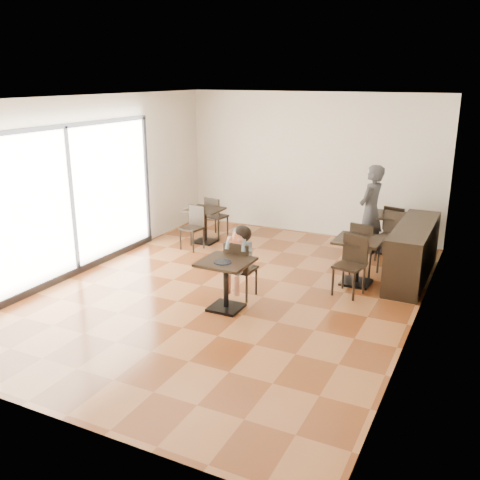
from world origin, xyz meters
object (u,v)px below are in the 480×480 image
Objects in this scene: cafe_table_mid at (357,261)px; chair_mid_a at (365,248)px; child_table at (226,285)px; chair_mid_b at (349,267)px; child at (241,262)px; cafe_table_back at (386,233)px; chair_left_b at (192,228)px; chair_left_a at (217,217)px; chair_back_a at (396,228)px; cafe_table_left at (205,226)px; chair_back_b at (389,237)px; child_chair at (241,269)px; adult_patron at (371,210)px.

chair_mid_a is at bearing 90.00° from cafe_table_mid.
chair_mid_b is at bearing 42.17° from child_table.
cafe_table_back is (1.66, 3.46, -0.21)m from child.
child_table is 0.88× the size of chair_left_b.
child is 1.34× the size of chair_left_a.
child reaches higher than chair_back_a.
child_table is at bearing -54.94° from cafe_table_left.
chair_mid_b is 2.06m from chair_back_b.
chair_left_a reaches higher than cafe_table_back.
child_chair is 0.97× the size of chair_mid_a.
child_chair reaches higher than cafe_table_left.
child_table is 4.57m from chair_back_a.
chair_back_b is (1.82, 2.91, -0.12)m from child.
chair_mid_b reaches higher than cafe_table_back.
chair_back_b reaches higher than chair_left_a.
chair_back_a is (1.82, 4.19, 0.08)m from child_table.
chair_back_b reaches higher than cafe_table_mid.
cafe_table_mid is at bearing 100.82° from chair_mid_b.
child_table is 0.97× the size of cafe_table_mid.
cafe_table_left is 0.94× the size of cafe_table_back.
child_table is 0.59m from child.
child is at bearing -115.57° from cafe_table_back.
chair_mid_b is (1.57, 0.87, 0.01)m from child_chair.
chair_mid_a is at bearing 51.48° from child.
chair_mid_a reaches higher than chair_left_b.
child_chair is 1.06× the size of chair_left_a.
child is at bearing 76.76° from chair_back_a.
chair_back_b is (1.82, 3.46, 0.08)m from child_table.
chair_back_a is 1.00× the size of chair_back_b.
child_chair is 4.07m from chair_back_a.
adult_patron is 0.68m from chair_back_b.
chair_left_b is (0.00, -1.10, 0.00)m from chair_left_a.
chair_left_a is (-2.06, 2.93, -0.15)m from child.
chair_mid_b is 1.09× the size of chair_left_b.
chair_back_b is at bearing -122.01° from child_chair.
chair_back_b is at bearing 103.36° from chair_back_a.
child_table is 1.06× the size of cafe_table_left.
chair_left_a is at bearing -171.80° from cafe_table_back.
cafe_table_mid is 1.09× the size of cafe_table_left.
child is 1.47× the size of cafe_table_mid.
adult_patron is 2.03× the size of chair_left_b.
adult_patron is 1.83m from cafe_table_mid.
cafe_table_left is 0.83× the size of chair_left_b.
chair_back_b is at bearing 93.77° from chair_mid_b.
chair_back_a is (0.16, 0.17, 0.08)m from cafe_table_back.
child_chair is 1.00× the size of chair_back_b.
cafe_table_left is at bearing 4.39° from chair_mid_a.
child_table is 2.97m from chair_mid_a.
chair_mid_a is (1.57, 1.97, 0.01)m from child_chair.
chair_back_b is at bearing 80.39° from cafe_table_mid.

